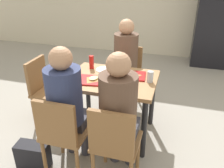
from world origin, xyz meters
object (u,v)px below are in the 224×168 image
object	(u,v)px
foil_bundle	(76,70)
tray_red_far	(129,75)
chair_near_left	(62,132)
pizza_slice_a	(94,78)
chair_far_side	(127,72)
drink_fridge	(215,19)
tray_red_near	(93,80)
plastic_cup_b	(105,87)
chair_near_right	(114,142)
paper_plate_near_edge	(120,87)
person_in_red	(67,101)
pizza_slice_b	(128,74)
main_table	(112,87)
condiment_bottle	(91,62)
person_in_brown_jacket	(119,109)
plastic_cup_a	(117,64)
handbag	(33,156)
soda_can	(150,77)
paper_plate_center	(105,70)
person_far_side	(125,59)
chair_left_end	(45,87)

from	to	relation	value
foil_bundle	tray_red_far	bearing A→B (deg)	12.50
chair_near_left	pizza_slice_a	distance (m)	0.69
chair_far_side	drink_fridge	bearing A→B (deg)	58.62
tray_red_near	plastic_cup_b	bearing A→B (deg)	-43.53
chair_near_right	pizza_slice_a	xyz separation A→B (m)	(-0.42, 0.64, 0.26)
chair_near_right	paper_plate_near_edge	bearing A→B (deg)	100.09
pizza_slice_a	plastic_cup_b	distance (m)	0.28
person_in_red	tray_red_far	size ratio (longest dim) A/B	3.51
paper_plate_near_edge	pizza_slice_b	distance (m)	0.31
main_table	paper_plate_near_edge	size ratio (longest dim) A/B	4.46
condiment_bottle	tray_red_near	bearing A→B (deg)	-66.32
pizza_slice_a	pizza_slice_b	bearing A→B (deg)	34.16
person_in_brown_jacket	plastic_cup_a	xyz separation A→B (m)	(-0.27, 0.93, 0.04)
handbag	condiment_bottle	bearing A→B (deg)	74.22
chair_near_left	soda_can	world-z (taller)	soda_can
handbag	pizza_slice_a	bearing A→B (deg)	57.16
paper_plate_center	foil_bundle	bearing A→B (deg)	-140.34
tray_red_far	plastic_cup_b	xyz separation A→B (m)	(-0.15, -0.43, 0.04)
foil_bundle	chair_far_side	bearing A→B (deg)	61.72
tray_red_far	handbag	world-z (taller)	tray_red_far
chair_near_right	paper_plate_near_edge	distance (m)	0.61
person_in_red	pizza_slice_a	distance (m)	0.50
person_in_red	chair_near_right	bearing A→B (deg)	-15.95
chair_near_left	person_far_side	distance (m)	1.42
plastic_cup_b	soda_can	distance (m)	0.52
handbag	drink_fridge	distance (m)	4.16
paper_plate_near_edge	person_in_brown_jacket	bearing A→B (deg)	-76.58
main_table	pizza_slice_b	size ratio (longest dim) A/B	3.88
person_in_brown_jacket	pizza_slice_a	world-z (taller)	person_in_brown_jacket
person_in_red	paper_plate_center	distance (m)	0.83
person_in_red	handbag	world-z (taller)	person_in_red
chair_left_end	paper_plate_near_edge	distance (m)	1.07
paper_plate_center	person_far_side	bearing A→B (deg)	70.31
pizza_slice_b	plastic_cup_b	world-z (taller)	plastic_cup_b
soda_can	plastic_cup_b	bearing A→B (deg)	-139.47
person_in_red	pizza_slice_a	world-z (taller)	person_in_red
main_table	chair_near_right	size ratio (longest dim) A/B	1.15
pizza_slice_a	chair_left_end	bearing A→B (deg)	170.42
main_table	pizza_slice_b	world-z (taller)	pizza_slice_b
chair_near_right	person_in_red	xyz separation A→B (m)	(-0.49, 0.14, 0.25)
tray_red_near	chair_near_right	bearing A→B (deg)	-56.33
plastic_cup_a	chair_near_left	bearing A→B (deg)	-101.62
chair_far_side	soda_can	xyz separation A→B (m)	(0.42, -0.74, 0.29)
condiment_bottle	soda_can	bearing A→B (deg)	-14.22
soda_can	person_in_brown_jacket	bearing A→B (deg)	-105.13
plastic_cup_b	condiment_bottle	distance (m)	0.63
paper_plate_near_edge	paper_plate_center	bearing A→B (deg)	125.67
plastic_cup_b	drink_fridge	xyz separation A→B (m)	(1.25, 3.17, 0.17)
person_in_brown_jacket	paper_plate_near_edge	bearing A→B (deg)	103.42
chair_near_left	tray_red_far	bearing A→B (deg)	64.35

